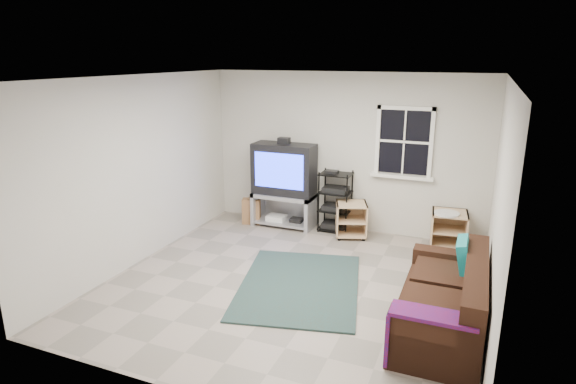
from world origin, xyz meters
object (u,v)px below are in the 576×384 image
at_px(tv_unit, 284,178).
at_px(side_table_left, 351,218).
at_px(av_rack, 335,205).
at_px(side_table_right, 449,227).
at_px(sofa, 446,304).

xyz_separation_m(tv_unit, side_table_left, (1.19, -0.05, -0.54)).
height_order(tv_unit, side_table_left, tv_unit).
relative_size(tv_unit, av_rack, 1.50).
bearing_deg(side_table_right, av_rack, 178.53).
distance_m(tv_unit, sofa, 3.77).
relative_size(tv_unit, side_table_right, 2.57).
bearing_deg(side_table_left, side_table_right, 2.95).
xyz_separation_m(av_rack, sofa, (1.97, -2.47, -0.14)).
xyz_separation_m(side_table_left, side_table_right, (1.51, 0.08, 0.03)).
height_order(side_table_left, sofa, sofa).
relative_size(tv_unit, side_table_left, 2.51).
bearing_deg(tv_unit, side_table_left, -2.29).
distance_m(tv_unit, side_table_right, 2.75).
bearing_deg(sofa, side_table_left, 125.31).
height_order(tv_unit, av_rack, tv_unit).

